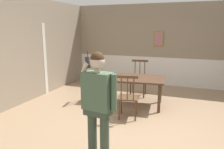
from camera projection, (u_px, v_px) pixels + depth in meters
The scene contains 8 objects.
ground_plane at pixel (137, 120), 4.85m from camera, with size 7.33×7.33×0.00m, color #9E7F60.
room_back_partition at pixel (163, 47), 7.62m from camera, with size 6.31×0.17×2.76m.
room_left_partition at pixel (17, 51), 5.67m from camera, with size 0.13×6.67×2.76m.
dining_table at pixel (134, 81), 5.67m from camera, with size 1.61×1.15×0.73m.
chair_near_window at pixel (128, 97), 4.87m from camera, with size 0.51×0.51×1.00m.
chair_by_doorway at pixel (92, 85), 5.98m from camera, with size 0.47×0.47×0.98m.
chair_at_table_head at pixel (139, 80), 6.54m from camera, with size 0.52×0.52×1.04m.
person_figure at pixel (98, 99), 3.27m from camera, with size 0.59×0.30×1.64m.
Camera 1 is at (1.12, -4.43, 1.97)m, focal length 35.84 mm.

